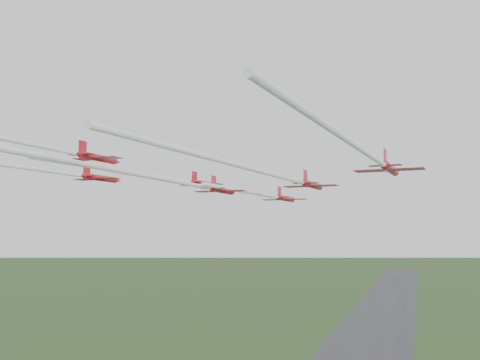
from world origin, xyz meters
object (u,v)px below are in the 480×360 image
(jet_lead, at_px, (272,196))
(jet_row3_right, at_px, (373,157))
(jet_row4_left, at_px, (14,141))
(jet_row2_left, at_px, (173,179))
(jet_row2_right, at_px, (280,176))
(jet_row3_left, at_px, (56,172))
(jet_row3_mid, at_px, (181,182))

(jet_lead, relative_size, jet_row3_right, 0.78)
(jet_row3_right, xyz_separation_m, jet_row4_left, (-37.62, -16.71, 1.31))
(jet_row2_left, bearing_deg, jet_row3_right, -18.72)
(jet_row2_left, height_order, jet_row4_left, jet_row4_left)
(jet_row2_right, bearing_deg, jet_row4_left, -127.13)
(jet_row3_left, height_order, jet_row4_left, jet_row4_left)
(jet_row4_left, bearing_deg, jet_row2_right, 50.26)
(jet_row2_right, distance_m, jet_row3_right, 16.30)
(jet_row2_left, bearing_deg, jet_lead, 64.59)
(jet_row2_right, bearing_deg, jet_row3_left, -170.15)
(jet_row2_left, relative_size, jet_row3_mid, 0.81)
(jet_row3_mid, height_order, jet_row3_right, jet_row3_right)
(jet_lead, xyz_separation_m, jet_row3_mid, (-3.31, -34.87, -0.27))
(jet_row3_left, distance_m, jet_row3_right, 50.25)
(jet_row4_left, bearing_deg, jet_row3_right, 27.36)
(jet_lead, height_order, jet_row3_mid, jet_lead)
(jet_row3_left, bearing_deg, jet_row3_right, -1.34)
(jet_row2_left, xyz_separation_m, jet_row2_right, (20.92, -8.69, -1.09))
(jet_lead, height_order, jet_row3_left, jet_row3_left)
(jet_lead, height_order, jet_row2_right, jet_row2_right)
(jet_row2_right, xyz_separation_m, jet_row3_mid, (-11.86, -7.58, -1.19))
(jet_row2_left, xyz_separation_m, jet_row3_right, (34.56, -17.56, -0.13))
(jet_row2_left, distance_m, jet_row3_mid, 18.76)
(jet_row2_left, height_order, jet_row2_right, jet_row2_left)
(jet_row2_left, height_order, jet_row3_left, jet_row3_left)
(jet_lead, xyz_separation_m, jet_row4_left, (-15.43, -52.88, 3.18))
(jet_row3_left, height_order, jet_row3_mid, jet_row3_left)
(jet_row3_left, xyz_separation_m, jet_row3_mid, (24.32, -5.15, -2.84))
(jet_row2_left, height_order, jet_row3_right, jet_row3_right)
(jet_row3_left, height_order, jet_row3_right, jet_row3_left)
(jet_lead, relative_size, jet_row2_right, 0.71)
(jet_row2_right, height_order, jet_row3_right, jet_row3_right)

